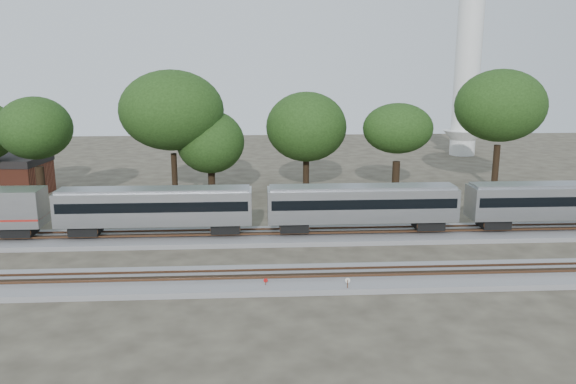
# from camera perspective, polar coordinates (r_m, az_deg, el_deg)

# --- Properties ---
(ground) EXTENTS (160.00, 160.00, 0.00)m
(ground) POSITION_cam_1_polar(r_m,az_deg,el_deg) (42.79, -4.67, -7.21)
(ground) COLOR #383328
(ground) RESTS_ON ground
(track_far) EXTENTS (160.00, 5.00, 0.73)m
(track_far) POSITION_cam_1_polar(r_m,az_deg,el_deg) (48.41, -4.53, -4.56)
(track_far) COLOR slate
(track_far) RESTS_ON ground
(track_near) EXTENTS (160.00, 5.00, 0.73)m
(track_near) POSITION_cam_1_polar(r_m,az_deg,el_deg) (38.98, -4.81, -8.92)
(track_near) COLOR slate
(track_near) RESTS_ON ground
(train) EXTENTS (119.56, 2.90, 4.28)m
(train) POSITION_cam_1_polar(r_m,az_deg,el_deg) (54.62, 26.06, -0.77)
(train) COLOR #B2B4B9
(train) RESTS_ON ground
(switch_stand_red) EXTENTS (0.27, 0.07, 0.86)m
(switch_stand_red) POSITION_cam_1_polar(r_m,az_deg,el_deg) (37.50, -2.28, -9.22)
(switch_stand_red) COLOR #512D19
(switch_stand_red) RESTS_ON ground
(switch_stand_white) EXTENTS (0.34, 0.06, 1.08)m
(switch_stand_white) POSITION_cam_1_polar(r_m,az_deg,el_deg) (37.19, 6.07, -9.24)
(switch_stand_white) COLOR #512D19
(switch_stand_white) RESTS_ON ground
(switch_lever) EXTENTS (0.57, 0.45, 0.30)m
(switch_lever) POSITION_cam_1_polar(r_m,az_deg,el_deg) (37.91, 8.17, -9.75)
(switch_lever) COLOR #512D19
(switch_lever) RESTS_ON ground
(brick_building) EXTENTS (9.93, 7.45, 4.49)m
(brick_building) POSITION_cam_1_polar(r_m,az_deg,el_deg) (71.72, -26.99, 1.46)
(brick_building) COLOR brown
(brick_building) RESTS_ON ground
(tree_2) EXTENTS (8.61, 8.61, 12.14)m
(tree_2) POSITION_cam_1_polar(r_m,az_deg,el_deg) (61.60, -24.29, 5.92)
(tree_2) COLOR black
(tree_2) RESTS_ON ground
(tree_3) EXTENTS (10.11, 10.11, 14.25)m
(tree_3) POSITION_cam_1_polar(r_m,az_deg,el_deg) (60.91, -11.74, 8.11)
(tree_3) COLOR black
(tree_3) RESTS_ON ground
(tree_4) EXTENTS (6.58, 6.58, 9.28)m
(tree_4) POSITION_cam_1_polar(r_m,az_deg,el_deg) (61.55, -7.88, 5.04)
(tree_4) COLOR black
(tree_4) RESTS_ON ground
(tree_5) EXTENTS (7.90, 7.90, 11.14)m
(tree_5) POSITION_cam_1_polar(r_m,az_deg,el_deg) (64.02, 1.88, 6.62)
(tree_5) COLOR black
(tree_5) RESTS_ON ground
(tree_6) EXTENTS (8.01, 8.01, 11.29)m
(tree_6) POSITION_cam_1_polar(r_m,az_deg,el_deg) (62.51, 11.10, 6.34)
(tree_6) COLOR black
(tree_6) RESTS_ON ground
(tree_7) EXTENTS (10.15, 10.15, 14.31)m
(tree_7) POSITION_cam_1_polar(r_m,az_deg,el_deg) (70.57, 20.79, 8.19)
(tree_7) COLOR black
(tree_7) RESTS_ON ground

